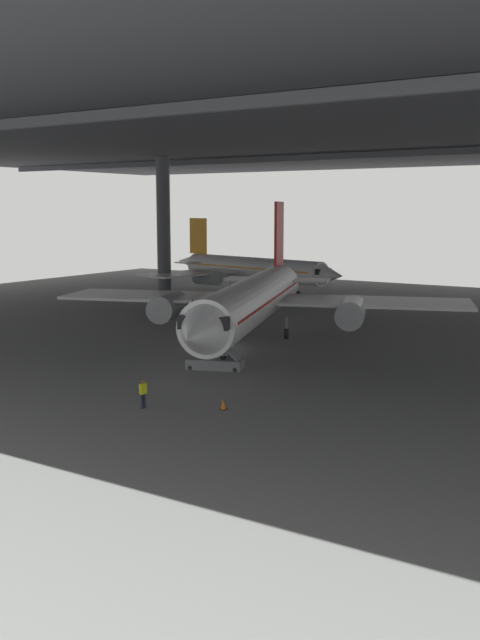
% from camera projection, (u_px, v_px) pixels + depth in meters
% --- Properties ---
extents(ground_plane, '(110.00, 110.00, 0.00)m').
position_uv_depth(ground_plane, '(229.00, 349.00, 55.91)').
color(ground_plane, slate).
extents(hangar_structure, '(121.00, 99.00, 18.24)m').
position_uv_depth(hangar_structure, '(312.00, 132.00, 64.73)').
color(hangar_structure, '#4C4F54').
rests_on(hangar_structure, ground_plane).
extents(airplane_main, '(35.32, 35.56, 11.48)m').
position_uv_depth(airplane_main, '(253.00, 300.00, 58.34)').
color(airplane_main, white).
rests_on(airplane_main, ground_plane).
extents(boarding_stairs, '(4.43, 2.74, 4.66)m').
position_uv_depth(boarding_stairs, '(214.00, 358.00, 49.09)').
color(boarding_stairs, slate).
rests_on(boarding_stairs, ground_plane).
extents(crew_worker_near_nose, '(0.27, 0.54, 1.63)m').
position_uv_depth(crew_worker_near_nose, '(143.00, 392.00, 39.31)').
color(crew_worker_near_nose, '#232838').
rests_on(crew_worker_near_nose, ground_plane).
extents(crew_worker_by_stairs, '(0.40, 0.45, 1.67)m').
position_uv_depth(crew_worker_by_stairs, '(230.00, 346.00, 52.23)').
color(crew_worker_by_stairs, '#232838').
rests_on(crew_worker_by_stairs, ground_plane).
extents(airplane_distant, '(29.06, 28.50, 9.48)m').
position_uv_depth(airplane_distant, '(250.00, 269.00, 93.19)').
color(airplane_distant, white).
rests_on(airplane_distant, ground_plane).
extents(traffic_cone_orange, '(0.36, 0.36, 0.60)m').
position_uv_depth(traffic_cone_orange, '(223.00, 404.00, 39.20)').
color(traffic_cone_orange, black).
rests_on(traffic_cone_orange, ground_plane).
extents(baggage_tug, '(2.32, 2.47, 0.90)m').
position_uv_depth(baggage_tug, '(197.00, 318.00, 68.29)').
color(baggage_tug, yellow).
rests_on(baggage_tug, ground_plane).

